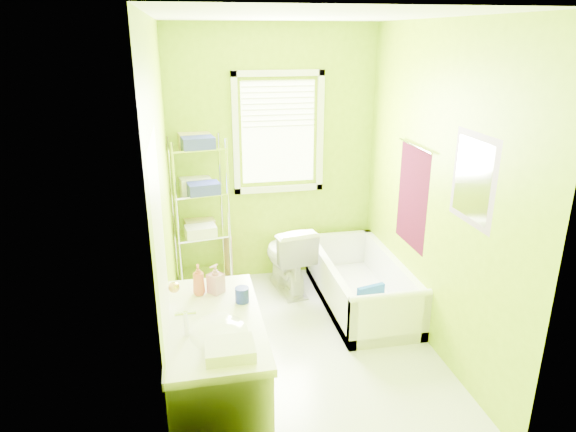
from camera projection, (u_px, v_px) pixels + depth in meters
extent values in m
plane|color=silver|center=(304.00, 346.00, 4.32)|extent=(2.90, 2.90, 0.00)
cube|color=#84AC08|center=(273.00, 157.00, 5.23)|extent=(2.10, 0.04, 2.60)
cube|color=#84AC08|center=(374.00, 286.00, 2.55)|extent=(2.10, 0.04, 2.60)
cube|color=#84AC08|center=(164.00, 208.00, 3.69)|extent=(0.04, 2.90, 2.60)
cube|color=#84AC08|center=(434.00, 192.00, 4.08)|extent=(0.04, 2.90, 2.60)
cube|color=white|center=(308.00, 16.00, 3.45)|extent=(2.10, 2.90, 0.04)
cube|color=white|center=(278.00, 133.00, 5.14)|extent=(0.74, 0.01, 1.01)
cube|color=white|center=(279.00, 189.00, 5.32)|extent=(0.92, 0.05, 0.06)
cube|color=white|center=(278.00, 73.00, 4.93)|extent=(0.92, 0.05, 0.06)
cube|color=white|center=(236.00, 135.00, 5.04)|extent=(0.06, 0.05, 1.22)
cube|color=white|center=(320.00, 132.00, 5.21)|extent=(0.06, 0.05, 1.22)
cube|color=white|center=(278.00, 104.00, 5.02)|extent=(0.72, 0.02, 0.50)
cube|color=white|center=(167.00, 315.00, 2.87)|extent=(0.02, 0.80, 2.00)
sphere|color=gold|center=(174.00, 287.00, 3.18)|extent=(0.07, 0.07, 0.07)
cube|color=#3E0719|center=(412.00, 197.00, 4.46)|extent=(0.02, 0.58, 0.90)
cylinder|color=silver|center=(415.00, 146.00, 4.30)|extent=(0.02, 0.62, 0.02)
cube|color=#CC5972|center=(473.00, 179.00, 3.49)|extent=(0.02, 0.54, 0.64)
cube|color=white|center=(472.00, 179.00, 3.49)|extent=(0.01, 0.44, 0.54)
cube|color=white|center=(360.00, 299.00, 5.00)|extent=(0.71, 1.52, 0.10)
cube|color=white|center=(328.00, 285.00, 4.88)|extent=(0.07, 1.52, 0.46)
cube|color=white|center=(392.00, 279.00, 5.00)|extent=(0.07, 1.52, 0.46)
cube|color=white|center=(389.00, 321.00, 4.27)|extent=(0.71, 0.07, 0.46)
cube|color=white|center=(339.00, 253.00, 5.61)|extent=(0.71, 0.07, 0.46)
cylinder|color=white|center=(391.00, 297.00, 4.19)|extent=(0.71, 0.07, 0.07)
cylinder|color=#124DAD|center=(379.00, 318.00, 4.50)|extent=(0.38, 0.38, 0.07)
cylinder|color=orange|center=(379.00, 312.00, 4.48)|extent=(0.36, 0.36, 0.06)
cube|color=#124DAD|center=(370.00, 298.00, 4.58)|extent=(0.27, 0.11, 0.25)
imported|color=white|center=(287.00, 257.00, 5.18)|extent=(0.51, 0.76, 0.72)
cube|color=silver|center=(217.00, 381.00, 3.26)|extent=(0.55, 1.11, 0.80)
cube|color=white|center=(214.00, 322.00, 3.12)|extent=(0.58, 1.14, 0.05)
ellipsoid|color=white|center=(219.00, 336.00, 2.99)|extent=(0.38, 0.50, 0.13)
cylinder|color=silver|center=(186.00, 325.00, 2.92)|extent=(0.03, 0.03, 0.16)
cylinder|color=silver|center=(185.00, 314.00, 2.89)|extent=(0.12, 0.02, 0.02)
imported|color=#C05438|center=(199.00, 280.00, 3.37)|extent=(0.08, 0.08, 0.21)
imported|color=#BF7B98|center=(216.00, 279.00, 3.40)|extent=(0.13, 0.13, 0.20)
cylinder|color=#17279B|center=(242.00, 295.00, 3.29)|extent=(0.09, 0.09, 0.10)
cube|color=silver|center=(230.00, 350.00, 2.75)|extent=(0.27, 0.21, 0.07)
cylinder|color=silver|center=(178.00, 224.00, 4.86)|extent=(0.02, 0.02, 1.57)
cylinder|color=silver|center=(173.00, 214.00, 5.13)|extent=(0.02, 0.02, 1.57)
cylinder|color=silver|center=(229.00, 218.00, 5.03)|extent=(0.02, 0.02, 1.57)
cylinder|color=silver|center=(222.00, 208.00, 5.30)|extent=(0.02, 0.02, 1.57)
cube|color=silver|center=(204.00, 274.00, 5.29)|extent=(0.56, 0.40, 0.02)
cube|color=silver|center=(202.00, 234.00, 5.15)|extent=(0.56, 0.40, 0.02)
cube|color=silver|center=(199.00, 192.00, 5.00)|extent=(0.56, 0.40, 0.02)
cube|color=silver|center=(197.00, 147.00, 4.85)|extent=(0.56, 0.40, 0.02)
cube|color=#2D38A5|center=(198.00, 143.00, 4.74)|extent=(0.32, 0.24, 0.11)
cube|color=#CFBB7F|center=(194.00, 139.00, 4.93)|extent=(0.32, 0.24, 0.11)
cube|color=#2D38A5|center=(204.00, 188.00, 4.90)|extent=(0.32, 0.24, 0.11)
cube|color=silver|center=(195.00, 183.00, 5.08)|extent=(0.32, 0.24, 0.11)
cube|color=silver|center=(201.00, 231.00, 5.05)|extent=(0.32, 0.24, 0.11)
cube|color=#CFBB7F|center=(199.00, 224.00, 5.24)|extent=(0.32, 0.24, 0.11)
cube|color=pink|center=(228.00, 254.00, 5.32)|extent=(0.07, 0.28, 0.49)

